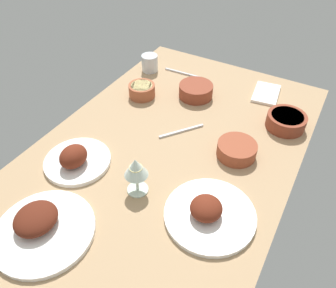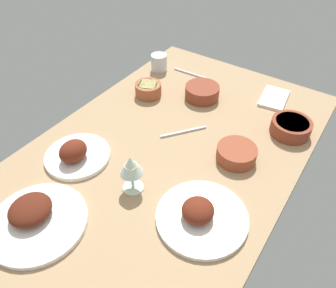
{
  "view_description": "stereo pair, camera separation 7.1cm",
  "coord_description": "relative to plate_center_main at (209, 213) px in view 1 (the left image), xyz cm",
  "views": [
    {
      "loc": [
        -77.08,
        -43.93,
        87.34
      ],
      "look_at": [
        0.0,
        0.0,
        6.0
      ],
      "focal_mm": 35.04,
      "sensor_mm": 36.0,
      "label": 1
    },
    {
      "loc": [
        -73.31,
        -49.96,
        87.34
      ],
      "look_at": [
        0.0,
        0.0,
        6.0
      ],
      "focal_mm": 35.04,
      "sensor_mm": 36.0,
      "label": 2
    }
  ],
  "objects": [
    {
      "name": "water_tumbler",
      "position": [
        65.21,
        61.57,
        2.13
      ],
      "size": [
        7.92,
        7.92,
        8.06
      ],
      "primitive_type": "cylinder",
      "color": "silver",
      "rests_on": "dining_table"
    },
    {
      "name": "bowl_cream",
      "position": [
        56.01,
        31.8,
        1.23
      ],
      "size": [
        14.95,
        14.95,
        5.76
      ],
      "color": "brown",
      "rests_on": "dining_table"
    },
    {
      "name": "bowl_pasta",
      "position": [
        44.34,
        52.65,
        1.19
      ],
      "size": [
        11.61,
        11.61,
        5.68
      ],
      "color": "#A35133",
      "rests_on": "dining_table"
    },
    {
      "name": "plate_center_main",
      "position": [
        0.0,
        0.0,
        0.0
      ],
      "size": [
        27.8,
        27.8,
        7.31
      ],
      "color": "white",
      "rests_on": "dining_table"
    },
    {
      "name": "plate_far_side",
      "position": [
        -28.35,
        39.99,
        0.2
      ],
      "size": [
        29.2,
        29.2,
        6.93
      ],
      "color": "white",
      "rests_on": "dining_table"
    },
    {
      "name": "spoon_loose",
      "position": [
        31.09,
        25.28,
        -1.5
      ],
      "size": [
        15.57,
        12.14,
        0.8
      ],
      "primitive_type": "cube",
      "rotation": [
        0.0,
        0.0,
        2.49
      ],
      "color": "silver",
      "rests_on": "dining_table"
    },
    {
      "name": "plate_near_viewer",
      "position": [
        -2.81,
        49.32,
        0.69
      ],
      "size": [
        23.31,
        23.31,
        8.67
      ],
      "color": "white",
      "rests_on": "dining_table"
    },
    {
      "name": "fork_loose",
      "position": [
        70.29,
        46.05,
        -1.5
      ],
      "size": [
        1.61,
        18.65,
        0.8
      ],
      "primitive_type": "cube",
      "rotation": [
        0.0,
        0.0,
        4.75
      ],
      "color": "silver",
      "rests_on": "dining_table"
    },
    {
      "name": "bowl_onions",
      "position": [
        29.41,
        2.47,
        0.9
      ],
      "size": [
        14.15,
        14.15,
        5.13
      ],
      "color": "brown",
      "rests_on": "dining_table"
    },
    {
      "name": "folded_napkin",
      "position": [
        72.91,
        4.72,
        -1.3
      ],
      "size": [
        18.06,
        12.84,
        1.2
      ],
      "primitive_type": "cube",
      "rotation": [
        0.0,
        0.0,
        0.13
      ],
      "color": "white",
      "rests_on": "dining_table"
    },
    {
      "name": "bowl_sauce",
      "position": [
        54.22,
        -8.59,
        1.18
      ],
      "size": [
        15.24,
        15.24,
        5.67
      ],
      "color": "brown",
      "rests_on": "dining_table"
    },
    {
      "name": "dining_table",
      "position": [
        20.39,
        25.67,
        -3.9
      ],
      "size": [
        140.0,
        90.0,
        4.0
      ],
      "primitive_type": "cube",
      "color": "tan",
      "rests_on": "ground"
    },
    {
      "name": "wine_glass",
      "position": [
        -1.86,
        24.33,
        8.02
      ],
      "size": [
        7.6,
        7.6,
        14.0
      ],
      "color": "silver",
      "rests_on": "dining_table"
    }
  ]
}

